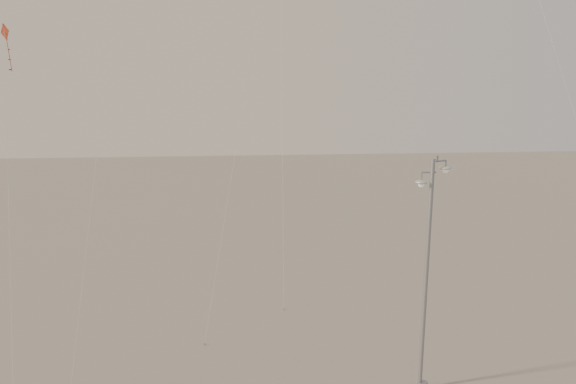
{
  "coord_description": "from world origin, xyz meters",
  "views": [
    {
      "loc": [
        -2.79,
        -27.2,
        14.35
      ],
      "look_at": [
        0.37,
        5.0,
        8.5
      ],
      "focal_mm": 50.0,
      "sensor_mm": 36.0,
      "label": 1
    }
  ],
  "objects": [
    {
      "name": "kite_3",
      "position": [
        -10.2,
        3.06,
        11.37
      ],
      "size": [
        0.77,
        4.78,
        15.23
      ],
      "rotation": [
        0.0,
        0.0,
        -0.58
      ],
      "color": "maroon",
      "rests_on": "ground"
    },
    {
      "name": "street_lamp",
      "position": [
        6.13,
        4.28,
        5.35
      ],
      "size": [
        1.57,
        0.7,
        10.03
      ],
      "color": "gray",
      "rests_on": "ground"
    }
  ]
}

